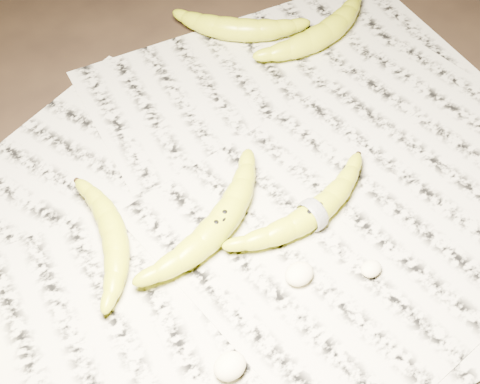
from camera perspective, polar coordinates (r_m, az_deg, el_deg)
ground at (r=0.81m, az=0.65°, el=-3.80°), size 3.00×3.00×0.00m
newspaper_patch at (r=0.83m, az=-0.30°, el=-1.47°), size 0.90×0.70×0.01m
banana_left_b at (r=0.80m, az=-10.72°, el=-3.60°), size 0.11×0.17×0.03m
banana_center at (r=0.79m, az=-1.79°, el=-2.68°), size 0.21×0.12×0.04m
banana_taped at (r=0.81m, az=6.22°, el=-1.77°), size 0.20×0.06×0.03m
banana_upper_a at (r=1.06m, az=7.23°, el=13.41°), size 0.20×0.08×0.04m
banana_upper_b at (r=1.06m, az=-0.19°, el=13.85°), size 0.17×0.17×0.04m
measuring_tape at (r=0.81m, az=6.22°, el=-1.77°), size 0.01×0.04×0.04m
flesh_chunk_a at (r=0.71m, az=-0.88°, el=-14.50°), size 0.04×0.03×0.02m
flesh_chunk_b at (r=0.77m, az=5.09°, el=-6.81°), size 0.04×0.03×0.02m
flesh_chunk_c at (r=0.78m, az=11.18°, el=-6.28°), size 0.03×0.02×0.01m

